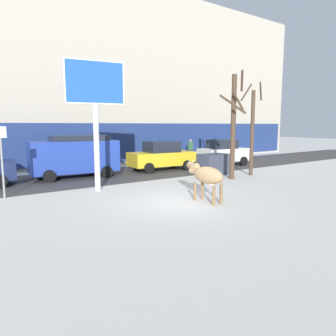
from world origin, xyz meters
The scene contains 15 objects.
ground_plane centered at (0.00, 0.00, 0.00)m, with size 120.00×120.00×0.00m, color silver.
road_strip centered at (0.00, 7.46, 0.00)m, with size 60.00×5.60×0.01m, color #423F3F.
building_facade centered at (0.00, 14.69, 6.48)m, with size 44.00×6.10×13.00m.
cow_tan centered at (0.85, -0.41, 0.99)m, with size 0.68×1.91×1.54m.
billboard centered at (-1.74, 3.81, 4.31)m, with size 2.52×0.60×5.56m.
car_blue_van centered at (-1.40, 7.89, 1.24)m, with size 4.74×2.40×2.32m.
car_yellow_sedan centered at (4.10, 7.54, 0.91)m, with size 4.33×2.24×1.84m.
car_white_hatchback centered at (9.04, 7.03, 0.93)m, with size 3.62×2.14×1.86m.
pedestrian_near_billboard centered at (1.40, 10.51, 0.88)m, with size 0.36×0.24×1.73m.
pedestrian_by_cars centered at (8.84, 10.51, 0.88)m, with size 0.36×0.24×1.73m.
pedestrian_far_left centered at (0.08, 10.51, 0.88)m, with size 0.36×0.24×1.73m.
bare_tree_left_lot centered at (7.20, 2.90, 2.62)m, with size 1.15×1.17×5.24m.
bare_tree_right_lot centered at (5.31, 2.55, 2.93)m, with size 1.59×1.14×5.62m.
dumpster centered at (5.60, 4.35, 0.60)m, with size 1.70×1.10×1.20m, color #383D4C.
street_sign centered at (-5.33, 4.52, 1.67)m, with size 0.44×0.08×2.82m.
Camera 1 is at (-6.85, -9.01, 2.87)m, focal length 33.29 mm.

